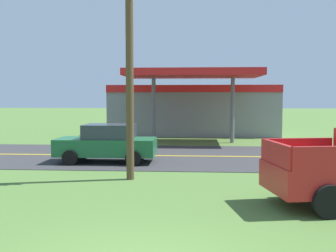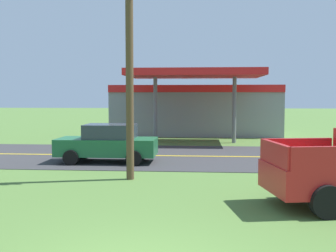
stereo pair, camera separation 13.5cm
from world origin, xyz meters
name	(u,v)px [view 1 (the left image)]	position (x,y,z in m)	size (l,w,h in m)	color
road_asphalt	(175,156)	(0.00, 13.00, 0.01)	(140.00, 8.00, 0.02)	#333335
road_centre_line	(175,156)	(0.00, 13.00, 0.02)	(126.00, 0.20, 0.01)	gold
utility_pole	(129,45)	(-1.26, 7.56, 4.53)	(2.08, 0.26, 8.42)	brown
gas_station	(193,108)	(0.77, 24.50, 1.94)	(12.00, 11.50, 4.40)	gray
car_green_near_lane	(107,143)	(-2.81, 11.00, 0.83)	(4.20, 2.00, 1.64)	#1E6038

